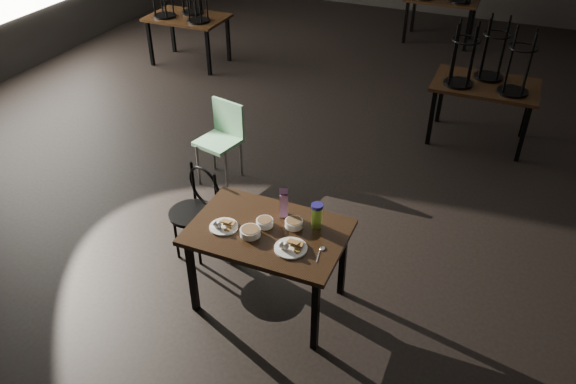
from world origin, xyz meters
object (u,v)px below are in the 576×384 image
at_px(main_table, 268,238).
at_px(juice_carton, 284,203).
at_px(water_bottle, 317,215).
at_px(bentwood_chair, 197,205).
at_px(school_chair, 222,135).

bearing_deg(main_table, juice_carton, 79.84).
height_order(juice_carton, water_bottle, juice_carton).
relative_size(juice_carton, water_bottle, 1.27).
relative_size(main_table, juice_carton, 4.65).
distance_m(juice_carton, bentwood_chair, 0.98).
bearing_deg(juice_carton, bentwood_chair, 171.72).
relative_size(juice_carton, bentwood_chair, 0.30).
xyz_separation_m(main_table, juice_carton, (0.04, 0.22, 0.20)).
xyz_separation_m(bentwood_chair, school_chair, (-0.39, 1.20, 0.02)).
relative_size(water_bottle, school_chair, 0.23).
bearing_deg(water_bottle, juice_carton, 174.49).
height_order(juice_carton, school_chair, juice_carton).
bearing_deg(juice_carton, main_table, -100.16).
distance_m(main_table, juice_carton, 0.30).
relative_size(juice_carton, school_chair, 0.29).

